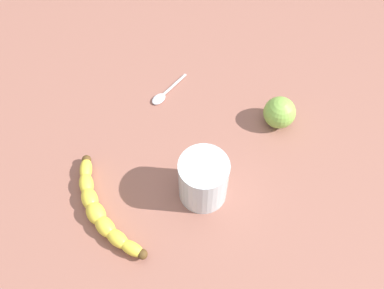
% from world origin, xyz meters
% --- Properties ---
extents(wooden_tabletop, '(1.20, 1.20, 0.03)m').
position_xyz_m(wooden_tabletop, '(0.00, 0.00, 0.01)').
color(wooden_tabletop, '#915A4C').
rests_on(wooden_tabletop, ground).
extents(banana, '(0.15, 0.21, 0.03)m').
position_xyz_m(banana, '(0.13, 0.12, 0.05)').
color(banana, yellow).
rests_on(banana, wooden_tabletop).
extents(smoothie_glass, '(0.09, 0.09, 0.10)m').
position_xyz_m(smoothie_glass, '(-0.06, 0.06, 0.08)').
color(smoothie_glass, silver).
rests_on(smoothie_glass, wooden_tabletop).
extents(green_apple_fruit, '(0.07, 0.07, 0.07)m').
position_xyz_m(green_apple_fruit, '(-0.21, -0.11, 0.06)').
color(green_apple_fruit, '#84B747').
rests_on(green_apple_fruit, wooden_tabletop).
extents(teaspoon, '(0.08, 0.10, 0.01)m').
position_xyz_m(teaspoon, '(0.04, -0.17, 0.03)').
color(teaspoon, silver).
rests_on(teaspoon, wooden_tabletop).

